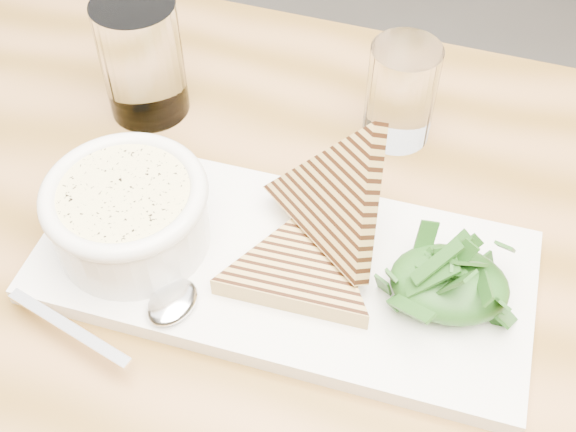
% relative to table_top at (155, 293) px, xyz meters
% --- Properties ---
extents(table_top, '(1.26, 0.92, 0.04)m').
position_rel_table_top_xyz_m(table_top, '(0.00, 0.00, 0.00)').
color(table_top, '#A57240').
rests_on(table_top, ground).
extents(platter, '(0.41, 0.21, 0.02)m').
position_rel_table_top_xyz_m(platter, '(0.11, 0.03, 0.03)').
color(platter, white).
rests_on(platter, table_top).
extents(soup_bowl, '(0.13, 0.13, 0.05)m').
position_rel_table_top_xyz_m(soup_bowl, '(-0.02, 0.03, 0.06)').
color(soup_bowl, white).
rests_on(soup_bowl, platter).
extents(soup, '(0.11, 0.11, 0.01)m').
position_rel_table_top_xyz_m(soup, '(-0.02, 0.03, 0.09)').
color(soup, '#F0E396').
rests_on(soup, soup_bowl).
extents(bowl_rim, '(0.13, 0.13, 0.01)m').
position_rel_table_top_xyz_m(bowl_rim, '(-0.02, 0.03, 0.09)').
color(bowl_rim, white).
rests_on(bowl_rim, soup_bowl).
extents(sandwich_flat, '(0.15, 0.15, 0.02)m').
position_rel_table_top_xyz_m(sandwich_flat, '(0.12, 0.02, 0.05)').
color(sandwich_flat, tan).
rests_on(sandwich_flat, platter).
extents(sandwich_lean, '(0.20, 0.20, 0.16)m').
position_rel_table_top_xyz_m(sandwich_lean, '(0.14, 0.06, 0.08)').
color(sandwich_lean, tan).
rests_on(sandwich_lean, sandwich_flat).
extents(salad_base, '(0.09, 0.07, 0.04)m').
position_rel_table_top_xyz_m(salad_base, '(0.24, 0.02, 0.05)').
color(salad_base, '#10340F').
rests_on(salad_base, platter).
extents(arugula_pile, '(0.11, 0.10, 0.05)m').
position_rel_table_top_xyz_m(arugula_pile, '(0.24, 0.02, 0.06)').
color(arugula_pile, '#306520').
rests_on(arugula_pile, platter).
extents(spoon_bowl, '(0.05, 0.06, 0.01)m').
position_rel_table_top_xyz_m(spoon_bowl, '(0.03, -0.03, 0.04)').
color(spoon_bowl, silver).
rests_on(spoon_bowl, platter).
extents(spoon_handle, '(0.11, 0.05, 0.00)m').
position_rel_table_top_xyz_m(spoon_handle, '(-0.04, -0.07, 0.04)').
color(spoon_handle, silver).
rests_on(spoon_handle, platter).
extents(glass_near, '(0.08, 0.08, 0.12)m').
position_rel_table_top_xyz_m(glass_near, '(-0.07, 0.20, 0.08)').
color(glass_near, white).
rests_on(glass_near, table_top).
extents(glass_far, '(0.07, 0.07, 0.10)m').
position_rel_table_top_xyz_m(glass_far, '(0.18, 0.22, 0.07)').
color(glass_far, white).
rests_on(glass_far, table_top).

